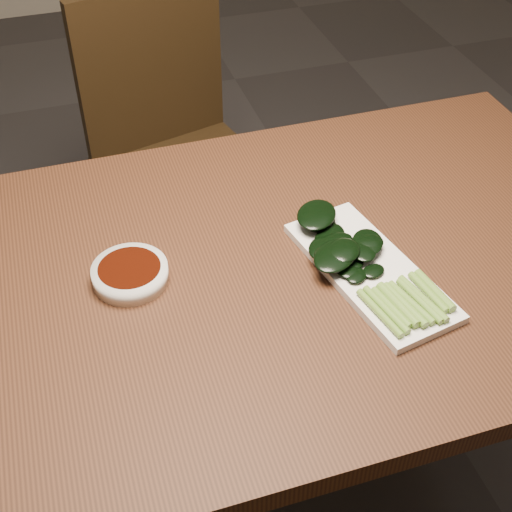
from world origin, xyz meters
name	(u,v)px	position (x,y,z in m)	size (l,w,h in m)	color
ground	(248,502)	(0.00, 0.00, 0.00)	(6.00, 6.00, 0.00)	#302D2D
table	(246,299)	(0.00, 0.00, 0.68)	(1.40, 0.80, 0.75)	#3F2112
chair_far	(176,147)	(0.04, 0.79, 0.49)	(0.49, 0.49, 0.89)	black
sauce_bowl	(130,274)	(-0.18, 0.03, 0.77)	(0.12, 0.12, 0.03)	white
serving_plate	(370,271)	(0.19, -0.07, 0.76)	(0.20, 0.35, 0.01)	white
gai_lan	(352,255)	(0.17, -0.05, 0.78)	(0.19, 0.34, 0.03)	olive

